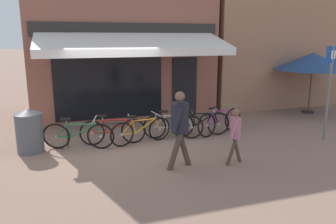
{
  "coord_description": "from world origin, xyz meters",
  "views": [
    {
      "loc": [
        -1.36,
        -8.0,
        2.77
      ],
      "look_at": [
        0.97,
        -0.86,
        1.05
      ],
      "focal_mm": 35.0,
      "sensor_mm": 36.0,
      "label": 1
    }
  ],
  "objects_px": {
    "bicycle_orange": "(141,131)",
    "pedestrian_child": "(235,130)",
    "bicycle_black": "(200,124)",
    "bicycle_purple": "(220,121)",
    "parking_sign": "(330,83)",
    "pedestrian_adult": "(180,122)",
    "cafe_parasol": "(313,61)",
    "bicycle_green": "(78,135)",
    "bicycle_silver": "(173,126)",
    "bicycle_red": "(113,131)",
    "litter_bin": "(29,131)"
  },
  "relations": [
    {
      "from": "bicycle_green",
      "to": "bicycle_orange",
      "type": "height_order",
      "value": "bicycle_green"
    },
    {
      "from": "bicycle_black",
      "to": "pedestrian_child",
      "type": "distance_m",
      "value": 2.23
    },
    {
      "from": "bicycle_red",
      "to": "bicycle_orange",
      "type": "height_order",
      "value": "bicycle_red"
    },
    {
      "from": "bicycle_red",
      "to": "bicycle_purple",
      "type": "xyz_separation_m",
      "value": [
        3.12,
        -0.05,
        0.02
      ]
    },
    {
      "from": "bicycle_green",
      "to": "pedestrian_child",
      "type": "distance_m",
      "value": 3.88
    },
    {
      "from": "bicycle_orange",
      "to": "pedestrian_child",
      "type": "xyz_separation_m",
      "value": [
        1.64,
        -2.03,
        0.42
      ]
    },
    {
      "from": "bicycle_purple",
      "to": "pedestrian_adult",
      "type": "relative_size",
      "value": 1.02
    },
    {
      "from": "bicycle_red",
      "to": "bicycle_black",
      "type": "relative_size",
      "value": 1.01
    },
    {
      "from": "litter_bin",
      "to": "cafe_parasol",
      "type": "bearing_deg",
      "value": 8.33
    },
    {
      "from": "bicycle_orange",
      "to": "parking_sign",
      "type": "distance_m",
      "value": 5.19
    },
    {
      "from": "bicycle_silver",
      "to": "bicycle_purple",
      "type": "relative_size",
      "value": 0.95
    },
    {
      "from": "bicycle_silver",
      "to": "pedestrian_adult",
      "type": "distance_m",
      "value": 2.18
    },
    {
      "from": "bicycle_black",
      "to": "bicycle_green",
      "type": "bearing_deg",
      "value": -170.86
    },
    {
      "from": "parking_sign",
      "to": "bicycle_black",
      "type": "bearing_deg",
      "value": 156.05
    },
    {
      "from": "bicycle_red",
      "to": "cafe_parasol",
      "type": "height_order",
      "value": "cafe_parasol"
    },
    {
      "from": "pedestrian_adult",
      "to": "parking_sign",
      "type": "bearing_deg",
      "value": 16.93
    },
    {
      "from": "bicycle_black",
      "to": "bicycle_orange",
      "type": "bearing_deg",
      "value": -167.9
    },
    {
      "from": "bicycle_green",
      "to": "bicycle_black",
      "type": "bearing_deg",
      "value": 20.06
    },
    {
      "from": "parking_sign",
      "to": "bicycle_red",
      "type": "bearing_deg",
      "value": 165.46
    },
    {
      "from": "litter_bin",
      "to": "cafe_parasol",
      "type": "relative_size",
      "value": 0.39
    },
    {
      "from": "bicycle_silver",
      "to": "bicycle_black",
      "type": "distance_m",
      "value": 0.82
    },
    {
      "from": "bicycle_silver",
      "to": "pedestrian_child",
      "type": "distance_m",
      "value": 2.34
    },
    {
      "from": "bicycle_silver",
      "to": "bicycle_black",
      "type": "bearing_deg",
      "value": 17.46
    },
    {
      "from": "pedestrian_child",
      "to": "cafe_parasol",
      "type": "distance_m",
      "value": 6.44
    },
    {
      "from": "bicycle_orange",
      "to": "parking_sign",
      "type": "height_order",
      "value": "parking_sign"
    },
    {
      "from": "bicycle_purple",
      "to": "bicycle_silver",
      "type": "bearing_deg",
      "value": 161.35
    },
    {
      "from": "bicycle_red",
      "to": "parking_sign",
      "type": "xyz_separation_m",
      "value": [
        5.61,
        -1.45,
        1.23
      ]
    },
    {
      "from": "bicycle_black",
      "to": "cafe_parasol",
      "type": "height_order",
      "value": "cafe_parasol"
    },
    {
      "from": "pedestrian_adult",
      "to": "pedestrian_child",
      "type": "bearing_deg",
      "value": 0.47
    },
    {
      "from": "bicycle_orange",
      "to": "pedestrian_child",
      "type": "distance_m",
      "value": 2.65
    },
    {
      "from": "bicycle_black",
      "to": "cafe_parasol",
      "type": "relative_size",
      "value": 0.63
    },
    {
      "from": "bicycle_silver",
      "to": "bicycle_purple",
      "type": "xyz_separation_m",
      "value": [
        1.45,
        0.0,
        0.01
      ]
    },
    {
      "from": "parking_sign",
      "to": "pedestrian_child",
      "type": "bearing_deg",
      "value": -166.19
    },
    {
      "from": "bicycle_orange",
      "to": "parking_sign",
      "type": "bearing_deg",
      "value": -26.01
    },
    {
      "from": "bicycle_purple",
      "to": "cafe_parasol",
      "type": "height_order",
      "value": "cafe_parasol"
    },
    {
      "from": "bicycle_purple",
      "to": "pedestrian_child",
      "type": "bearing_deg",
      "value": -128.01
    },
    {
      "from": "pedestrian_adult",
      "to": "bicycle_orange",
      "type": "bearing_deg",
      "value": 111.63
    },
    {
      "from": "bicycle_orange",
      "to": "bicycle_silver",
      "type": "bearing_deg",
      "value": -2.03
    },
    {
      "from": "bicycle_purple",
      "to": "parking_sign",
      "type": "bearing_deg",
      "value": -48.28
    },
    {
      "from": "parking_sign",
      "to": "cafe_parasol",
      "type": "bearing_deg",
      "value": 55.85
    },
    {
      "from": "bicycle_orange",
      "to": "bicycle_black",
      "type": "xyz_separation_m",
      "value": [
        1.77,
        0.15,
        0.01
      ]
    },
    {
      "from": "pedestrian_adult",
      "to": "litter_bin",
      "type": "relative_size",
      "value": 1.55
    },
    {
      "from": "bicycle_red",
      "to": "litter_bin",
      "type": "height_order",
      "value": "litter_bin"
    },
    {
      "from": "bicycle_red",
      "to": "bicycle_purple",
      "type": "distance_m",
      "value": 3.12
    },
    {
      "from": "pedestrian_adult",
      "to": "litter_bin",
      "type": "xyz_separation_m",
      "value": [
        -3.15,
        2.06,
        -0.47
      ]
    },
    {
      "from": "pedestrian_adult",
      "to": "parking_sign",
      "type": "xyz_separation_m",
      "value": [
        4.48,
        0.61,
        0.57
      ]
    },
    {
      "from": "pedestrian_child",
      "to": "litter_bin",
      "type": "distance_m",
      "value": 4.93
    },
    {
      "from": "bicycle_red",
      "to": "pedestrian_adult",
      "type": "height_order",
      "value": "pedestrian_adult"
    },
    {
      "from": "pedestrian_adult",
      "to": "pedestrian_child",
      "type": "distance_m",
      "value": 1.27
    },
    {
      "from": "bicycle_orange",
      "to": "bicycle_purple",
      "type": "bearing_deg",
      "value": -7.83
    }
  ]
}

